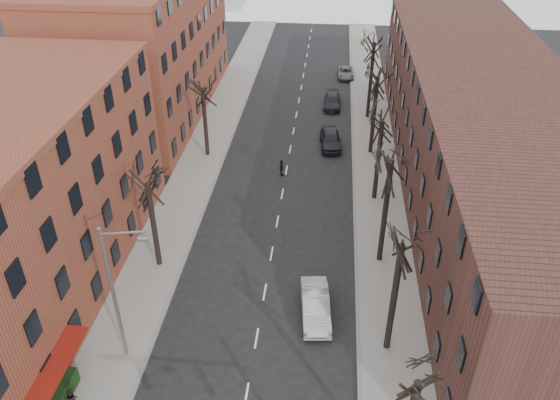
# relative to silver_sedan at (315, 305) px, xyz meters

# --- Properties ---
(sidewalk_left) EXTENTS (4.00, 90.00, 0.15)m
(sidewalk_left) POSITION_rel_silver_sedan_xyz_m (-11.36, 20.72, -0.71)
(sidewalk_left) COLOR gray
(sidewalk_left) RESTS_ON ground
(sidewalk_right) EXTENTS (4.00, 90.00, 0.15)m
(sidewalk_right) POSITION_rel_silver_sedan_xyz_m (4.64, 20.72, -0.71)
(sidewalk_right) COLOR gray
(sidewalk_right) RESTS_ON ground
(building_left_far) EXTENTS (12.00, 28.00, 14.00)m
(building_left_far) POSITION_rel_silver_sedan_xyz_m (-19.36, 29.72, 6.22)
(building_left_far) COLOR brown
(building_left_far) RESTS_ON ground
(building_right) EXTENTS (12.00, 50.00, 10.00)m
(building_right) POSITION_rel_silver_sedan_xyz_m (12.64, 15.72, 4.22)
(building_right) COLOR #482721
(building_right) RESTS_ON ground
(tree_right_b) EXTENTS (5.20, 5.20, 10.80)m
(tree_right_b) POSITION_rel_silver_sedan_xyz_m (4.24, -2.28, -0.78)
(tree_right_b) COLOR black
(tree_right_b) RESTS_ON ground
(tree_right_c) EXTENTS (5.20, 5.20, 11.60)m
(tree_right_c) POSITION_rel_silver_sedan_xyz_m (4.24, 5.72, -0.78)
(tree_right_c) COLOR black
(tree_right_c) RESTS_ON ground
(tree_right_d) EXTENTS (5.20, 5.20, 10.00)m
(tree_right_d) POSITION_rel_silver_sedan_xyz_m (4.24, 13.72, -0.78)
(tree_right_d) COLOR black
(tree_right_d) RESTS_ON ground
(tree_right_e) EXTENTS (5.20, 5.20, 10.80)m
(tree_right_e) POSITION_rel_silver_sedan_xyz_m (4.24, 21.72, -0.78)
(tree_right_e) COLOR black
(tree_right_e) RESTS_ON ground
(tree_right_f) EXTENTS (5.20, 5.20, 11.60)m
(tree_right_f) POSITION_rel_silver_sedan_xyz_m (4.24, 29.72, -0.78)
(tree_right_f) COLOR black
(tree_right_f) RESTS_ON ground
(tree_left_a) EXTENTS (5.20, 5.20, 9.50)m
(tree_left_a) POSITION_rel_silver_sedan_xyz_m (-10.96, 3.72, -0.78)
(tree_left_a) COLOR black
(tree_left_a) RESTS_ON ground
(tree_left_b) EXTENTS (5.20, 5.20, 9.50)m
(tree_left_b) POSITION_rel_silver_sedan_xyz_m (-10.96, 19.72, -0.78)
(tree_left_b) COLOR black
(tree_left_b) RESTS_ON ground
(streetlight) EXTENTS (2.45, 0.22, 9.03)m
(streetlight) POSITION_rel_silver_sedan_xyz_m (-10.39, -4.28, 4.23)
(streetlight) COLOR slate
(streetlight) RESTS_ON ground
(silver_sedan) EXTENTS (2.17, 4.90, 1.56)m
(silver_sedan) POSITION_rel_silver_sedan_xyz_m (0.00, 0.00, 0.00)
(silver_sedan) COLOR #A5A8AC
(silver_sedan) RESTS_ON ground
(parked_car_near) EXTENTS (2.34, 4.85, 1.60)m
(parked_car_near) POSITION_rel_silver_sedan_xyz_m (0.44, 22.69, 0.02)
(parked_car_near) COLOR black
(parked_car_near) RESTS_ON ground
(parked_car_mid) EXTENTS (1.90, 4.52, 1.30)m
(parked_car_mid) POSITION_rel_silver_sedan_xyz_m (0.44, 32.24, -0.13)
(parked_car_mid) COLOR black
(parked_car_mid) RESTS_ON ground
(parked_car_far) EXTENTS (2.09, 4.26, 1.16)m
(parked_car_far) POSITION_rel_silver_sedan_xyz_m (1.94, 41.68, -0.20)
(parked_car_far) COLOR slate
(parked_car_far) RESTS_ON ground
(pedestrian_b) EXTENTS (0.75, 0.59, 1.50)m
(pedestrian_b) POSITION_rel_silver_sedan_xyz_m (-12.02, -8.11, 0.12)
(pedestrian_b) COLOR black
(pedestrian_b) RESTS_ON sidewalk_left
(pedestrian_crossing) EXTENTS (0.65, 0.97, 1.54)m
(pedestrian_crossing) POSITION_rel_silver_sedan_xyz_m (-3.71, 16.72, -0.01)
(pedestrian_crossing) COLOR black
(pedestrian_crossing) RESTS_ON ground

